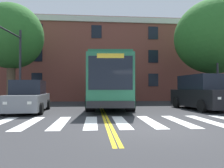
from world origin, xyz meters
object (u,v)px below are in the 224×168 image
object	(u,v)px
traffic_light_far_corner	(9,52)
car_black_far_lane	(201,93)
street_tree_curbside_large	(215,37)
car_grey_near_lane	(28,98)
car_white_behind_bus	(105,93)
city_bus	(110,82)
street_tree_curbside_small	(11,37)

from	to	relation	value
traffic_light_far_corner	car_black_far_lane	bearing A→B (deg)	-1.31
traffic_light_far_corner	street_tree_curbside_large	world-z (taller)	street_tree_curbside_large
street_tree_curbside_large	car_grey_near_lane	bearing A→B (deg)	-162.90
car_black_far_lane	car_white_behind_bus	distance (m)	14.18
car_white_behind_bus	traffic_light_far_corner	world-z (taller)	traffic_light_far_corner
car_grey_near_lane	traffic_light_far_corner	bearing A→B (deg)	151.80
car_grey_near_lane	street_tree_curbside_large	size ratio (longest dim) A/B	0.53
car_grey_near_lane	car_white_behind_bus	xyz separation A→B (m)	(5.38, 13.49, -0.00)
car_black_far_lane	street_tree_curbside_large	bearing A→B (deg)	50.14
car_grey_near_lane	car_black_far_lane	distance (m)	11.07
city_bus	traffic_light_far_corner	xyz separation A→B (m)	(-6.63, -2.49, 1.83)
car_white_behind_bus	street_tree_curbside_large	bearing A→B (deg)	-45.45
car_black_far_lane	city_bus	bearing A→B (deg)	154.67
car_white_behind_bus	traffic_light_far_corner	distance (m)	14.71
street_tree_curbside_large	street_tree_curbside_small	bearing A→B (deg)	177.52
city_bus	car_grey_near_lane	world-z (taller)	city_bus
car_white_behind_bus	street_tree_curbside_small	xyz separation A→B (m)	(-8.25, -8.34, 4.82)
car_black_far_lane	street_tree_curbside_large	world-z (taller)	street_tree_curbside_large
car_grey_near_lane	traffic_light_far_corner	xyz separation A→B (m)	(-1.45, 0.78, 2.86)
car_black_far_lane	car_white_behind_bus	size ratio (longest dim) A/B	1.21
car_grey_near_lane	car_black_far_lane	bearing A→B (deg)	2.55
city_bus	street_tree_curbside_small	xyz separation A→B (m)	(-8.05, 1.88, 3.79)
city_bus	car_black_far_lane	world-z (taller)	city_bus
traffic_light_far_corner	car_grey_near_lane	bearing A→B (deg)	-28.20
traffic_light_far_corner	street_tree_curbside_small	bearing A→B (deg)	107.96
city_bus	car_grey_near_lane	size ratio (longest dim) A/B	2.33
street_tree_curbside_small	car_black_far_lane	bearing A→B (deg)	-18.50
car_grey_near_lane	car_white_behind_bus	world-z (taller)	car_grey_near_lane
city_bus	street_tree_curbside_large	size ratio (longest dim) A/B	1.24
city_bus	street_tree_curbside_small	world-z (taller)	street_tree_curbside_small
traffic_light_far_corner	street_tree_curbside_large	size ratio (longest dim) A/B	0.60
street_tree_curbside_small	car_white_behind_bus	bearing A→B (deg)	45.29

